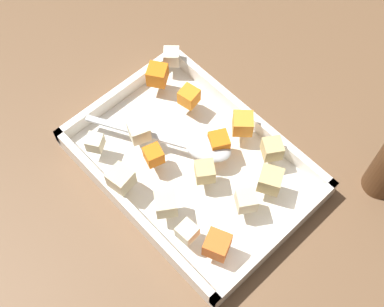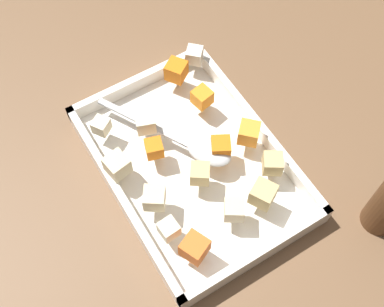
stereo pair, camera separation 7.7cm
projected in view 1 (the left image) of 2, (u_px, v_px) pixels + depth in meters
The scene contains 19 objects.
ground_plane at pixel (200, 170), 0.82m from camera, with size 4.00×4.00×0.00m, color brown.
baking_dish at pixel (192, 166), 0.81m from camera, with size 0.37×0.26×0.04m.
carrot_chunk_front_center at pixel (219, 142), 0.78m from camera, with size 0.03×0.03×0.03m, color orange.
carrot_chunk_far_left at pixel (154, 155), 0.77m from camera, with size 0.03×0.03×0.03m, color orange.
carrot_chunk_near_right at pixel (189, 97), 0.82m from camera, with size 0.03×0.03×0.03m, color orange.
carrot_chunk_corner_sw at pixel (243, 124), 0.79m from camera, with size 0.03×0.03×0.03m, color orange.
carrot_chunk_back_center at pixel (157, 75), 0.84m from camera, with size 0.03×0.03×0.03m, color orange.
carrot_chunk_center at pixel (217, 245), 0.70m from camera, with size 0.03×0.03×0.03m, color orange.
potato_chunk_near_spoon at pixel (139, 131), 0.79m from camera, with size 0.03×0.03×0.03m, color beige.
potato_chunk_mid_left at pixel (166, 204), 0.73m from camera, with size 0.03×0.03×0.03m, color beige.
potato_chunk_rim_edge at pixel (270, 180), 0.74m from camera, with size 0.03×0.03×0.03m, color tan.
potato_chunk_under_handle at pixel (121, 179), 0.75m from camera, with size 0.03×0.03×0.03m, color beige.
potato_chunk_mid_right at pixel (205, 172), 0.75m from camera, with size 0.03×0.03×0.03m, color tan.
potato_chunk_corner_se at pixel (246, 201), 0.73m from camera, with size 0.03×0.03×0.03m, color beige.
potato_chunk_corner_ne at pixel (187, 232), 0.71m from camera, with size 0.03×0.03×0.03m, color beige.
potato_chunk_corner_nw at pixel (272, 149), 0.77m from camera, with size 0.03×0.03×0.03m, color tan.
potato_chunk_near_left at pixel (95, 142), 0.78m from camera, with size 0.02×0.02×0.02m, color beige.
parsnip_chunk_heap_side at pixel (171, 57), 0.86m from camera, with size 0.03×0.03×0.03m, color silver.
serving_spoon at pixel (201, 147), 0.78m from camera, with size 0.23×0.14×0.02m.
Camera 1 is at (-0.26, 0.27, 0.73)m, focal length 47.46 mm.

